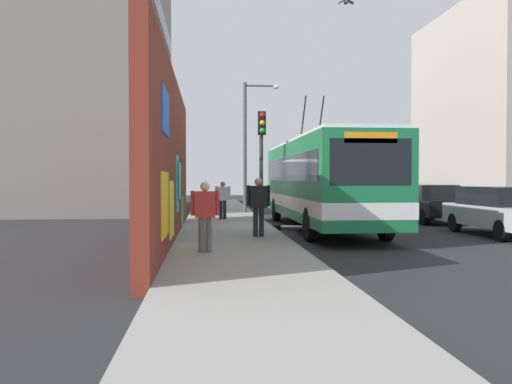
{
  "coord_description": "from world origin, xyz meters",
  "views": [
    {
      "loc": [
        -19.21,
        2.31,
        1.83
      ],
      "look_at": [
        0.79,
        0.48,
        1.33
      ],
      "focal_mm": 37.18,
      "sensor_mm": 36.0,
      "label": 1
    }
  ],
  "objects": [
    {
      "name": "pedestrian_near_wall",
      "position": [
        -7.07,
        2.37,
        1.09
      ],
      "size": [
        0.22,
        0.66,
        1.61
      ],
      "color": "#595960",
      "rests_on": "sidewalk_slab"
    },
    {
      "name": "parked_car_silver",
      "position": [
        -3.09,
        -7.0,
        0.83
      ],
      "size": [
        4.48,
        1.81,
        1.58
      ],
      "color": "#B7B7BC",
      "rests_on": "ground_plane"
    },
    {
      "name": "pedestrian_at_curb",
      "position": [
        -3.93,
        0.84,
        1.16
      ],
      "size": [
        0.23,
        0.68,
        1.71
      ],
      "color": "#1E1E2D",
      "rests_on": "sidewalk_slab"
    },
    {
      "name": "parked_car_black",
      "position": [
        2.46,
        -7.0,
        0.83
      ],
      "size": [
        4.41,
        1.79,
        1.58
      ],
      "color": "black",
      "rests_on": "ground_plane"
    },
    {
      "name": "building_far_right",
      "position": [
        14.65,
        -17.0,
        6.55
      ],
      "size": [
        13.41,
        6.65,
        13.09
      ],
      "color": "#B2A899",
      "rests_on": "ground_plane"
    },
    {
      "name": "traffic_light",
      "position": [
        -0.04,
        0.35,
        2.94
      ],
      "size": [
        0.49,
        0.28,
        4.14
      ],
      "color": "#2D382D",
      "rests_on": "sidewalk_slab"
    },
    {
      "name": "parked_car_white",
      "position": [
        8.57,
        -7.0,
        0.83
      ],
      "size": [
        4.21,
        1.92,
        1.58
      ],
      "color": "white",
      "rests_on": "ground_plane"
    },
    {
      "name": "city_bus",
      "position": [
        -0.24,
        -1.8,
        1.8
      ],
      "size": [
        11.88,
        2.54,
        5.02
      ],
      "color": "#19723F",
      "rests_on": "ground_plane"
    },
    {
      "name": "building_far_left",
      "position": [
        12.14,
        9.2,
        7.57
      ],
      "size": [
        13.64,
        8.75,
        15.13
      ],
      "color": "gray",
      "rests_on": "ground_plane"
    },
    {
      "name": "pedestrian_midblock",
      "position": [
        2.92,
        1.69,
        1.06
      ],
      "size": [
        0.22,
        0.72,
        1.57
      ],
      "color": "#1E1E2D",
      "rests_on": "sidewalk_slab"
    },
    {
      "name": "curbside_puddle",
      "position": [
        0.31,
        -0.6,
        0.0
      ],
      "size": [
        2.1,
        2.1,
        0.0
      ],
      "primitive_type": "cylinder",
      "color": "black",
      "rests_on": "ground_plane"
    },
    {
      "name": "street_lamp",
      "position": [
        7.1,
        0.25,
        3.87
      ],
      "size": [
        0.44,
        1.79,
        6.46
      ],
      "color": "#4C4C51",
      "rests_on": "sidewalk_slab"
    },
    {
      "name": "sidewalk_slab",
      "position": [
        0.0,
        1.6,
        0.07
      ],
      "size": [
        48.0,
        3.2,
        0.15
      ],
      "primitive_type": "cube",
      "color": "gray",
      "rests_on": "ground_plane"
    },
    {
      "name": "graffiti_wall",
      "position": [
        -3.96,
        3.35,
        2.35
      ],
      "size": [
        14.11,
        0.32,
        4.7
      ],
      "color": "maroon",
      "rests_on": "ground_plane"
    },
    {
      "name": "ground_plane",
      "position": [
        0.0,
        0.0,
        0.0
      ],
      "size": [
        80.0,
        80.0,
        0.0
      ],
      "primitive_type": "plane",
      "color": "#232326"
    }
  ]
}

